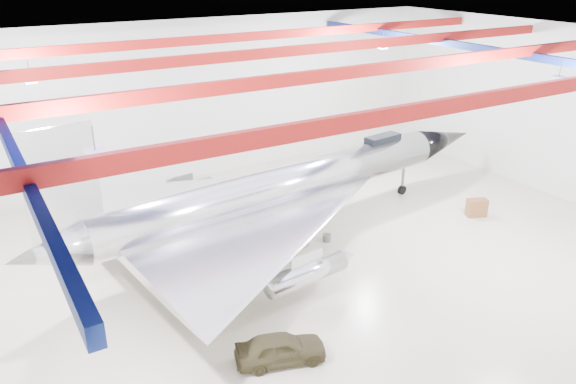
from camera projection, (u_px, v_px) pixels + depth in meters
floor at (293, 270)px, 28.46m from camera, size 40.00×40.00×0.00m
wall_back at (179, 103)px, 38.23m from camera, size 40.00×0.00×40.00m
wall_right at (561, 113)px, 35.81m from camera, size 0.00×30.00×30.00m
ceiling at (294, 49)px, 24.23m from camera, size 40.00×40.00×0.00m
ceiling_structure at (294, 65)px, 24.49m from camera, size 39.50×29.50×1.08m
jet_aircraft at (283, 191)px, 30.96m from camera, size 30.84×19.52×8.41m
jeep at (280, 348)px, 21.79m from camera, size 3.81×2.41×1.21m
desk at (477, 208)px, 34.23m from camera, size 1.34×1.02×1.10m
crate_ply at (162, 263)px, 28.73m from camera, size 0.64×0.55×0.39m
toolbox_red at (152, 229)px, 32.43m from camera, size 0.46×0.41×0.27m
engine_drum at (327, 238)px, 31.29m from camera, size 0.50×0.50×0.42m
parts_bin at (232, 206)px, 35.24m from camera, size 0.85×0.78×0.48m
crate_small at (68, 256)px, 29.48m from camera, size 0.50×0.45×0.29m
oil_barrel at (186, 232)px, 31.98m from camera, size 0.68×0.58×0.43m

